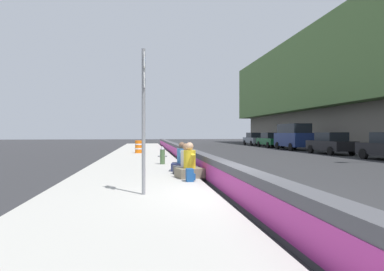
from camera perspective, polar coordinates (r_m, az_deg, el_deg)
ground_plane at (r=8.41m, az=7.62°, el=-10.95°), size 160.00×160.00×0.00m
sidewalk_strip at (r=8.11m, az=-11.06°, el=-10.88°), size 80.00×4.40×0.14m
jersey_barrier at (r=8.34m, az=7.60°, el=-8.09°), size 76.00×0.45×0.85m
route_sign_post at (r=8.20m, az=-8.39°, el=4.29°), size 0.44×0.09×3.60m
fire_hydrant at (r=16.08m, az=-5.15°, el=-3.38°), size 0.26×0.46×0.88m
seated_person_foreground at (r=11.21m, az=-0.42°, el=-5.42°), size 0.91×1.01×1.20m
seated_person_middle at (r=12.15m, az=-1.07°, el=-5.06°), size 0.85×0.95×1.14m
seated_person_rear at (r=13.25m, az=-1.77°, el=-4.58°), size 0.83×0.93×1.15m
backpack at (r=10.37m, az=-0.34°, el=-6.91°), size 0.32×0.28×0.40m
construction_barrel at (r=25.15m, az=-9.28°, el=-1.94°), size 0.54×0.54×0.95m
parked_car_fourth at (r=27.88m, az=22.95°, el=-1.23°), size 4.51×1.97×1.71m
parked_car_midline at (r=33.68m, az=17.18°, el=-0.10°), size 5.13×2.16×2.56m
parked_car_far at (r=39.14m, az=13.49°, el=-0.74°), size 4.53×2.00×1.71m
parked_car_farther at (r=45.15m, az=10.76°, el=-0.58°), size 4.51×1.96×1.71m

